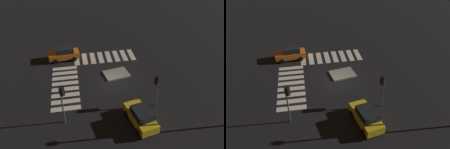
% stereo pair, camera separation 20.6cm
% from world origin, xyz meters
% --- Properties ---
extents(ground_plane, '(80.00, 80.00, 0.00)m').
position_xyz_m(ground_plane, '(0.00, 0.00, 0.00)').
color(ground_plane, black).
extents(traffic_island, '(3.49, 2.86, 0.18)m').
position_xyz_m(traffic_island, '(-0.82, -1.34, 0.09)').
color(traffic_island, gray).
rests_on(traffic_island, ground).
extents(car_orange, '(4.38, 2.27, 1.86)m').
position_xyz_m(car_orange, '(5.67, -6.50, 0.91)').
color(car_orange, orange).
rests_on(car_orange, ground).
extents(car_yellow, '(2.65, 4.51, 1.87)m').
position_xyz_m(car_yellow, '(-1.48, 7.47, 0.92)').
color(car_yellow, gold).
rests_on(car_yellow, ground).
extents(traffic_light_north, '(0.54, 0.54, 4.30)m').
position_xyz_m(traffic_light_north, '(5.76, 5.86, 3.26)').
color(traffic_light_north, '#47474C').
rests_on(traffic_light_north, ground).
extents(traffic_light_west, '(0.54, 0.53, 3.83)m').
position_xyz_m(traffic_light_west, '(-3.69, 5.16, 2.90)').
color(traffic_light_west, '#47474C').
rests_on(traffic_light_west, ground).
extents(crosswalk_near, '(8.75, 3.20, 0.02)m').
position_xyz_m(crosswalk_near, '(0.00, -6.06, 0.01)').
color(crosswalk_near, silver).
rests_on(crosswalk_near, ground).
extents(crosswalk_side, '(3.20, 8.75, 0.02)m').
position_xyz_m(crosswalk_side, '(5.75, 0.00, 0.01)').
color(crosswalk_side, silver).
rests_on(crosswalk_side, ground).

